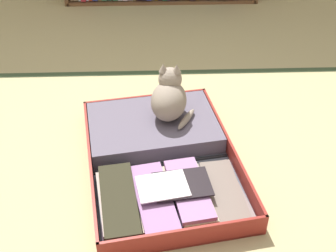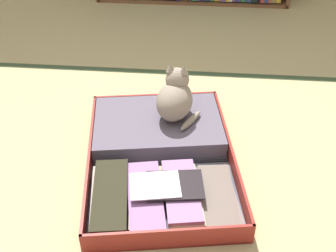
{
  "view_description": "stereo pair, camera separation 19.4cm",
  "coord_description": "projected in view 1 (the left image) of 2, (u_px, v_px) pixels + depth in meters",
  "views": [
    {
      "loc": [
        0.08,
        -1.39,
        1.39
      ],
      "look_at": [
        0.14,
        0.16,
        0.21
      ],
      "focal_mm": 46.97,
      "sensor_mm": 36.0,
      "label": 1
    },
    {
      "loc": [
        0.28,
        -1.39,
        1.39
      ],
      "look_at": [
        0.14,
        0.16,
        0.21
      ],
      "focal_mm": 46.97,
      "sensor_mm": 36.0,
      "label": 2
    }
  ],
  "objects": [
    {
      "name": "ground_plane",
      "position": [
        138.0,
        187.0,
        1.95
      ],
      "size": [
        10.0,
        10.0,
        0.0
      ],
      "primitive_type": "plane",
      "color": "tan"
    },
    {
      "name": "black_cat",
      "position": [
        169.0,
        97.0,
        2.15
      ],
      "size": [
        0.25,
        0.28,
        0.27
      ],
      "color": "gray",
      "rests_on": "open_suitcase"
    },
    {
      "name": "tatami_border",
      "position": [
        141.0,
        73.0,
        2.73
      ],
      "size": [
        4.8,
        0.05,
        0.0
      ],
      "color": "#364A2F",
      "rests_on": "ground_plane"
    },
    {
      "name": "open_suitcase",
      "position": [
        157.0,
        151.0,
        2.07
      ],
      "size": [
        0.8,
        1.03,
        0.1
      ],
      "color": "maroon",
      "rests_on": "ground_plane"
    }
  ]
}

